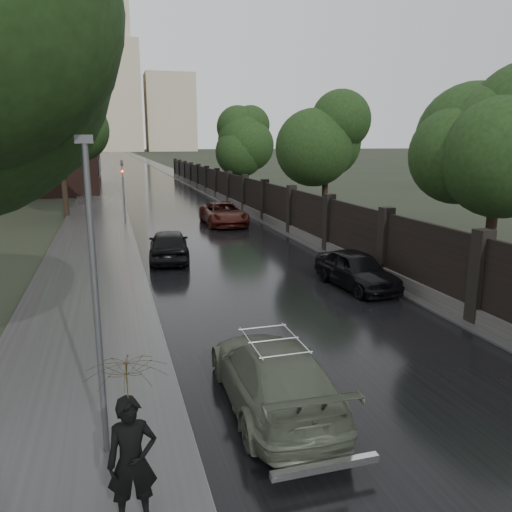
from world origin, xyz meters
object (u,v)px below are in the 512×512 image
(tree_right_c, at_px, (247,143))
(traffic_light, at_px, (123,187))
(hatchback_left, at_px, (169,245))
(car_right_far, at_px, (224,214))
(tree_right_a, at_px, (500,144))
(volga_sedan, at_px, (273,375))
(tree_left_far, at_px, (60,139))
(tree_right_b, at_px, (326,144))
(pedestrian_umbrella, at_px, (128,393))
(lamp_post, at_px, (96,301))
(car_right_near, at_px, (356,270))

(tree_right_c, xyz_separation_m, traffic_light, (-11.80, -15.01, -2.55))
(hatchback_left, bearing_deg, car_right_far, -110.67)
(tree_right_a, xyz_separation_m, volga_sedan, (-9.80, -5.68, -4.29))
(car_right_far, bearing_deg, tree_left_far, 147.95)
(tree_right_a, distance_m, tree_right_b, 14.00)
(volga_sedan, bearing_deg, tree_right_a, -148.23)
(hatchback_left, height_order, car_right_far, car_right_far)
(pedestrian_umbrella, bearing_deg, volga_sedan, 42.50)
(lamp_post, bearing_deg, car_right_near, 42.36)
(volga_sedan, distance_m, car_right_far, 21.97)
(lamp_post, relative_size, hatchback_left, 1.24)
(tree_right_a, xyz_separation_m, car_right_near, (-4.46, 1.19, -4.29))
(tree_right_a, height_order, lamp_post, tree_right_a)
(hatchback_left, bearing_deg, traffic_light, -75.30)
(lamp_post, xyz_separation_m, hatchback_left, (2.61, 13.68, -1.97))
(lamp_post, relative_size, pedestrian_umbrella, 1.86)
(lamp_post, bearing_deg, tree_right_b, 57.82)
(traffic_light, relative_size, pedestrian_umbrella, 1.45)
(car_right_far, bearing_deg, lamp_post, -107.13)
(lamp_post, distance_m, traffic_light, 23.52)
(lamp_post, relative_size, car_right_far, 1.00)
(tree_right_a, relative_size, lamp_post, 1.37)
(tree_right_a, relative_size, pedestrian_umbrella, 2.55)
(tree_right_b, xyz_separation_m, car_right_far, (-5.90, 1.94, -4.24))
(tree_left_far, xyz_separation_m, volga_sedan, (5.70, -27.68, -4.59))
(hatchback_left, bearing_deg, car_right_near, 140.15)
(traffic_light, relative_size, hatchback_left, 0.97)
(tree_right_a, bearing_deg, car_right_far, 110.31)
(hatchback_left, bearing_deg, lamp_post, 85.14)
(pedestrian_umbrella, bearing_deg, tree_left_far, 95.12)
(tree_left_far, height_order, tree_right_a, tree_left_far)
(pedestrian_umbrella, bearing_deg, tree_right_a, 32.81)
(tree_right_c, distance_m, lamp_post, 40.67)
(pedestrian_umbrella, bearing_deg, car_right_near, 48.93)
(tree_right_b, height_order, tree_right_c, same)
(tree_right_b, bearing_deg, traffic_light, 165.76)
(car_right_near, bearing_deg, tree_left_far, 112.38)
(tree_right_b, bearing_deg, tree_left_far, 152.70)
(car_right_near, bearing_deg, volga_sedan, -133.40)
(tree_left_far, height_order, lamp_post, tree_left_far)
(volga_sedan, height_order, hatchback_left, hatchback_left)
(tree_right_a, distance_m, volga_sedan, 12.11)
(traffic_light, bearing_deg, hatchback_left, -81.24)
(hatchback_left, xyz_separation_m, car_right_far, (4.39, 8.76, 0.00))
(tree_right_b, height_order, pedestrian_umbrella, tree_right_b)
(car_right_near, relative_size, car_right_far, 0.76)
(tree_left_far, height_order, traffic_light, tree_left_far)
(traffic_light, height_order, hatchback_left, traffic_light)
(tree_right_c, bearing_deg, pedestrian_umbrella, -107.31)
(tree_left_far, height_order, hatchback_left, tree_left_far)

